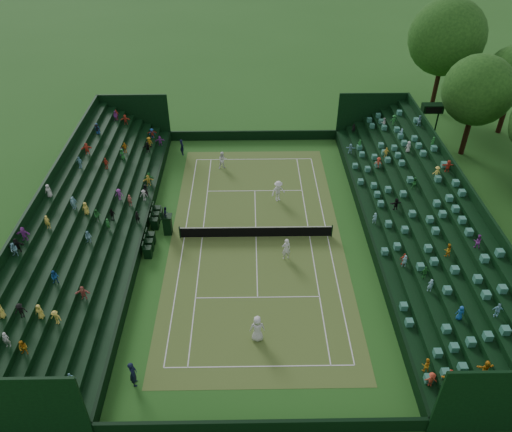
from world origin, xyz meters
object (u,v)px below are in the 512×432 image
Objects in this scene: player_far_west at (223,160)px; player_far_east at (278,191)px; tennis_net at (256,232)px; umpire_chair at (167,222)px; player_near_east at (286,249)px; player_near_west at (257,328)px.

player_far_west is 7.22m from player_far_east.
tennis_net is 10.69m from player_far_west.
umpire_chair is 9.74m from player_far_east.
umpire_chair is 9.42m from player_near_east.
player_near_west is at bearing -99.81° from player_far_west.
player_near_west is 1.01× the size of player_far_east.
tennis_net is 5.32m from player_far_east.
umpire_chair reaches higher than player_near_east.
player_near_east reaches higher than player_far_west.
player_far_east is at bearing -65.66° from player_far_west.
tennis_net is at bearing -4.92° from umpire_chair.
player_far_west is at bearing 68.22° from umpire_chair.
player_near_west is (6.69, -10.46, -0.12)m from umpire_chair.
player_far_east is at bearing -102.18° from player_near_east.
player_far_east is at bearing 68.51° from tennis_net.
player_far_west is (-5.01, 12.80, -0.05)m from player_near_east.
player_far_east is (1.94, 4.94, 0.41)m from tennis_net.
umpire_chair is at bearing 175.08° from tennis_net.
umpire_chair is at bearing -176.42° from player_far_east.
player_near_west is at bearing -90.46° from tennis_net.
tennis_net is 4.71× the size of umpire_chair.
player_far_east is (-0.18, 7.45, 0.04)m from player_near_east.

